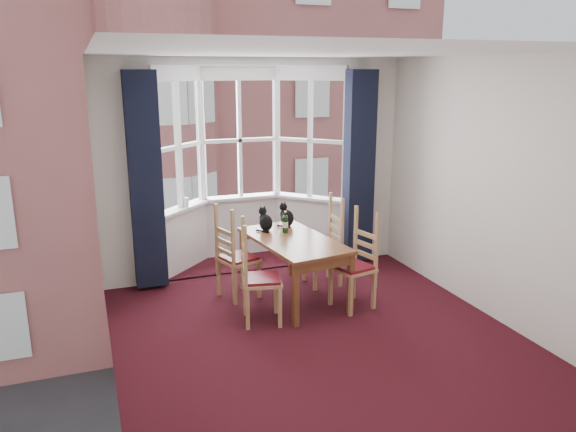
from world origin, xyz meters
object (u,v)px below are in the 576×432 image
chair_right_near (359,267)px  wine_bottle (285,223)px  cat_left (265,221)px  cat_right (287,217)px  chair_left_near (253,281)px  chair_left_far (232,261)px  dining_table (293,246)px  candle_tall (186,202)px  chair_right_far (329,247)px

chair_right_near → wine_bottle: (-0.63, 0.74, 0.38)m
cat_left → cat_right: cat_right is taller
cat_right → cat_left: bearing=-159.9°
chair_right_near → chair_left_near: bearing=-179.6°
chair_left_far → cat_left: 0.65m
chair_right_near → cat_right: bearing=116.5°
chair_left_near → chair_left_far: (-0.05, 0.71, 0.00)m
dining_table → chair_right_near: size_ratio=1.72×
chair_left_near → chair_left_far: bearing=94.2°
chair_left_near → chair_left_far: size_ratio=1.00×
wine_bottle → chair_right_near: bearing=-49.6°
candle_tall → chair_left_near: bearing=-79.5°
chair_left_far → chair_right_far: 1.28m
chair_left_near → cat_left: bearing=64.5°
cat_left → wine_bottle: bearing=-39.7°
chair_left_near → cat_left: size_ratio=3.02×
dining_table → chair_right_far: chair_right_far is taller
dining_table → cat_left: 0.52m
dining_table → cat_right: bearing=77.9°
chair_right_near → chair_right_far: bearing=92.3°
chair_right_near → cat_left: cat_left is taller
chair_left_far → wine_bottle: wine_bottle is taller
chair_left_near → chair_right_far: 1.45m
chair_left_far → candle_tall: size_ratio=7.19×
cat_right → chair_left_near: bearing=-126.2°
cat_left → candle_tall: bearing=128.3°
cat_right → chair_left_far: bearing=-158.2°
chair_left_far → chair_right_far: size_ratio=1.00×
dining_table → chair_left_near: 0.81m
dining_table → chair_left_near: bearing=-143.4°
chair_left_far → wine_bottle: bearing=3.5°
chair_left_near → chair_right_far: same height
chair_left_near → candle_tall: candle_tall is taller
cat_right → candle_tall: 1.41m
chair_left_far → cat_right: 0.95m
chair_left_far → cat_left: size_ratio=3.02×
chair_left_near → cat_left: (0.43, 0.91, 0.38)m
cat_right → wine_bottle: bearing=-113.1°
cat_right → wine_bottle: (-0.12, -0.28, -0.00)m
dining_table → chair_right_near: 0.80m
chair_right_far → wine_bottle: bearing=-177.6°
chair_left_near → chair_left_far: 0.71m
candle_tall → cat_right: bearing=-38.5°
chair_left_far → candle_tall: 1.32m
chair_right_far → candle_tall: (-1.58, 1.14, 0.46)m
cat_left → dining_table: bearing=-65.7°
dining_table → cat_right: size_ratio=5.14×
chair_left_far → chair_right_far: bearing=3.0°
chair_left_far → cat_left: bearing=23.0°
chair_left_near → cat_right: (0.75, 1.03, 0.38)m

